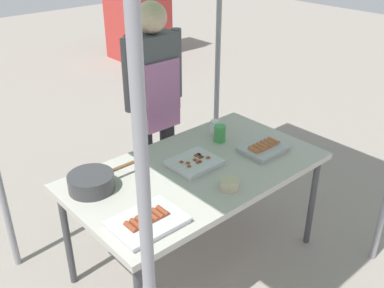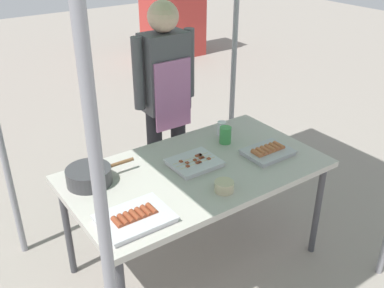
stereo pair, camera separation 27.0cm
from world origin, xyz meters
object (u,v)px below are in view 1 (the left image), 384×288
(vendor_woman, at_px, (155,93))
(drink_cup_by_wok, at_px, (220,134))
(cooking_wok, at_px, (92,181))
(tray_pork_links, at_px, (264,148))
(tray_grilled_sausages, at_px, (147,222))
(stall_table, at_px, (197,175))
(tray_meat_skewers, at_px, (194,163))
(drink_cup_near_edge, at_px, (214,127))
(condiment_bowl, at_px, (229,184))

(vendor_woman, bearing_deg, drink_cup_by_wok, 100.87)
(cooking_wok, bearing_deg, tray_pork_links, -17.60)
(tray_pork_links, xyz_separation_m, drink_cup_by_wok, (-0.12, 0.29, 0.04))
(tray_grilled_sausages, height_order, tray_pork_links, tray_pork_links)
(tray_grilled_sausages, relative_size, tray_pork_links, 1.22)
(tray_grilled_sausages, bearing_deg, stall_table, 23.69)
(stall_table, xyz_separation_m, drink_cup_by_wok, (0.36, 0.17, 0.11))
(drink_cup_by_wok, bearing_deg, stall_table, -154.93)
(tray_grilled_sausages, distance_m, vendor_woman, 1.31)
(stall_table, bearing_deg, tray_meat_skewers, 73.44)
(tray_grilled_sausages, relative_size, drink_cup_by_wok, 3.16)
(stall_table, height_order, drink_cup_near_edge, drink_cup_near_edge)
(drink_cup_near_edge, bearing_deg, stall_table, -146.13)
(tray_meat_skewers, bearing_deg, drink_cup_near_edge, 30.51)
(drink_cup_near_edge, height_order, drink_cup_by_wok, drink_cup_by_wok)
(tray_meat_skewers, bearing_deg, vendor_woman, 71.56)
(tray_grilled_sausages, distance_m, cooking_wok, 0.48)
(stall_table, bearing_deg, drink_cup_by_wok, 25.07)
(cooking_wok, height_order, drink_cup_by_wok, drink_cup_by_wok)
(vendor_woman, bearing_deg, stall_table, 71.66)
(stall_table, distance_m, vendor_woman, 0.84)
(tray_meat_skewers, relative_size, drink_cup_by_wok, 2.56)
(drink_cup_near_edge, height_order, vendor_woman, vendor_woman)
(stall_table, relative_size, tray_grilled_sausages, 4.32)
(tray_grilled_sausages, height_order, tray_meat_skewers, tray_grilled_sausages)
(cooking_wok, relative_size, vendor_woman, 0.26)
(condiment_bowl, bearing_deg, drink_cup_by_wok, 50.57)
(stall_table, distance_m, tray_pork_links, 0.51)
(cooking_wok, bearing_deg, stall_table, -20.15)
(tray_pork_links, relative_size, vendor_woman, 0.19)
(tray_grilled_sausages, distance_m, condiment_bowl, 0.55)
(tray_pork_links, xyz_separation_m, cooking_wok, (-1.10, 0.35, 0.03))
(cooking_wok, bearing_deg, drink_cup_by_wok, -3.19)
(tray_meat_skewers, height_order, condiment_bowl, condiment_bowl)
(tray_pork_links, xyz_separation_m, condiment_bowl, (-0.50, -0.17, 0.01))
(condiment_bowl, relative_size, drink_cup_near_edge, 1.12)
(stall_table, bearing_deg, tray_grilled_sausages, -156.31)
(stall_table, distance_m, drink_cup_near_edge, 0.51)
(tray_meat_skewers, height_order, drink_cup_near_edge, drink_cup_near_edge)
(tray_grilled_sausages, relative_size, drink_cup_near_edge, 3.70)
(cooking_wok, bearing_deg, condiment_bowl, -41.09)
(tray_pork_links, relative_size, drink_cup_near_edge, 3.04)
(tray_pork_links, distance_m, condiment_bowl, 0.53)
(cooking_wok, height_order, condiment_bowl, cooking_wok)
(tray_grilled_sausages, bearing_deg, drink_cup_by_wok, 24.23)
(tray_grilled_sausages, xyz_separation_m, vendor_woman, (0.82, 1.00, 0.20))
(stall_table, bearing_deg, drink_cup_near_edge, 33.87)
(tray_meat_skewers, height_order, vendor_woman, vendor_woman)
(tray_pork_links, distance_m, drink_cup_near_edge, 0.41)
(tray_meat_skewers, xyz_separation_m, condiment_bowl, (-0.03, -0.33, 0.01))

